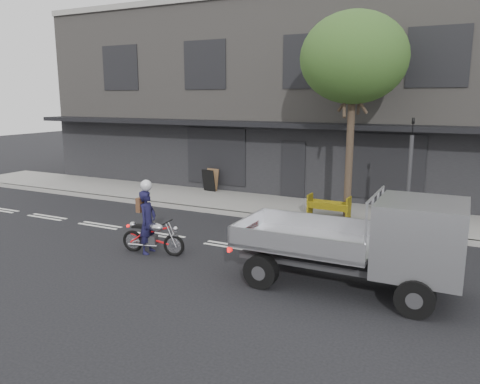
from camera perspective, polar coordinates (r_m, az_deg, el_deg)
name	(u,v)px	position (r m, az deg, el deg)	size (l,w,h in m)	color
ground	(231,246)	(13.14, -1.12, -6.62)	(80.00, 80.00, 0.00)	black
sidewalk	(290,208)	(17.27, 6.14, -2.00)	(32.00, 3.20, 0.15)	gray
kerb	(273,218)	(15.82, 4.10, -3.22)	(32.00, 0.20, 0.15)	gray
building_main	(341,99)	(23.10, 12.21, 11.03)	(26.00, 10.00, 8.00)	slate
street_tree	(354,59)	(15.72, 13.71, 15.53)	(3.40, 3.40, 6.74)	#382B21
traffic_light_pole	(409,181)	(14.70, 19.89, 1.28)	(0.12, 0.12, 3.50)	#2D2D30
motorcycle	(153,236)	(12.62, -10.58, -5.30)	(1.81, 0.53, 0.93)	black
rider	(148,222)	(12.61, -11.19, -3.60)	(0.62, 0.41, 1.69)	#141233
flatbed_ute	(397,239)	(10.13, 18.64, -5.45)	(4.70, 1.98, 2.17)	black
construction_barrier	(327,207)	(15.57, 10.56, -1.86)	(1.40, 0.56, 0.78)	yellow
sandwich_board	(209,181)	(19.84, -3.84, 1.40)	(0.59, 0.39, 0.94)	black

